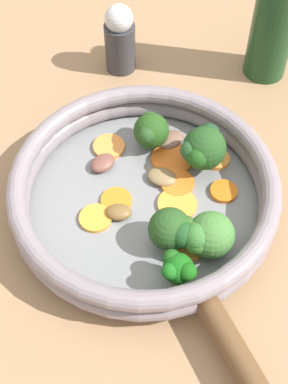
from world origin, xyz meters
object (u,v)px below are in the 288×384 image
skillet (144,204)px  carrot_slice_3 (224,191)px  carrot_slice_0 (177,183)px  broccoli_floret_0 (178,268)px  oil_bottle (276,6)px  carrot_slice_8 (96,218)px  broccoli_floret_3 (173,230)px  mushroom_piece_0 (171,140)px  carrot_slice_2 (109,147)px  broccoli_floret_2 (206,236)px  carrot_slice_6 (216,159)px  carrot_slice_1 (188,248)px  mushroom_piece_3 (119,212)px  mushroom_piece_2 (164,178)px  salt_shaker (120,39)px  carrot_slice_5 (177,204)px  broccoli_floret_1 (151,131)px  carrot_slice_7 (116,200)px  mushroom_piece_1 (103,163)px  broccoli_floret_4 (203,148)px  carrot_slice_4 (172,159)px

skillet → carrot_slice_3: carrot_slice_3 is taller
skillet → carrot_slice_0: bearing=-114.3°
broccoli_floret_0 → oil_bottle: (0.08, -0.33, 0.06)m
carrot_slice_0 → carrot_slice_8: same height
carrot_slice_0 → broccoli_floret_0: bearing=123.2°
broccoli_floret_3 → mushroom_piece_0: size_ratio=1.50×
carrot_slice_3 → mushroom_piece_0: mushroom_piece_0 is taller
carrot_slice_2 → broccoli_floret_2: broccoli_floret_2 is taller
carrot_slice_6 → broccoli_floret_2: bearing=115.2°
oil_bottle → carrot_slice_1: bearing=104.0°
oil_bottle → carrot_slice_2: bearing=72.8°
carrot_slice_0 → mushroom_piece_3: mushroom_piece_3 is taller
skillet → mushroom_piece_2: bearing=-95.5°
mushroom_piece_3 → oil_bottle: size_ratio=0.11×
broccoli_floret_0 → salt_shaker: 0.33m
carrot_slice_5 → broccoli_floret_2: bearing=150.3°
carrot_slice_5 → broccoli_floret_1: size_ratio=0.93×
carrot_slice_0 → salt_shaker: salt_shaker is taller
carrot_slice_8 → mushroom_piece_3: bearing=-132.1°
mushroom_piece_2 → mushroom_piece_3: same height
carrot_slice_7 → mushroom_piece_1: (0.04, -0.03, 0.00)m
carrot_slice_2 → mushroom_piece_1: 0.03m
broccoli_floret_2 → mushroom_piece_3: 0.10m
mushroom_piece_1 → mushroom_piece_2: bearing=-161.4°
carrot_slice_8 → broccoli_floret_2: size_ratio=0.67×
broccoli_floret_4 → oil_bottle: size_ratio=0.24×
carrot_slice_4 → carrot_slice_5: 0.06m
broccoli_floret_2 → mushroom_piece_0: broccoli_floret_2 is taller
carrot_slice_5 → broccoli_floret_4: size_ratio=0.74×
broccoli_floret_3 → salt_shaker: size_ratio=0.53×
broccoli_floret_2 → mushroom_piece_2: size_ratio=1.57×
carrot_slice_0 → carrot_slice_2: size_ratio=1.01×
carrot_slice_4 → carrot_slice_8: size_ratio=1.35×
carrot_slice_8 → broccoli_floret_0: (-0.11, 0.01, 0.02)m
broccoli_floret_0 → mushroom_piece_2: broccoli_floret_0 is taller
carrot_slice_5 → oil_bottle: 0.27m
skillet → mushroom_piece_0: 0.09m
carrot_slice_5 → broccoli_floret_2: 0.06m
carrot_slice_2 → mushroom_piece_2: 0.08m
broccoli_floret_1 → mushroom_piece_1: (0.03, 0.06, -0.02)m
broccoli_floret_0 → oil_bottle: 0.35m
carrot_slice_6 → mushroom_piece_2: bearing=62.5°
mushroom_piece_1 → carrot_slice_3: bearing=-159.7°
carrot_slice_8 → broccoli_floret_0: 0.11m
mushroom_piece_3 → salt_shaker: bearing=-53.2°
carrot_slice_8 → carrot_slice_4: bearing=-100.2°
carrot_slice_3 → carrot_slice_8: bearing=49.9°
broccoli_floret_1 → mushroom_piece_3: (-0.03, 0.10, -0.02)m
mushroom_piece_3 → broccoli_floret_3: bearing=-177.0°
carrot_slice_7 → oil_bottle: oil_bottle is taller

